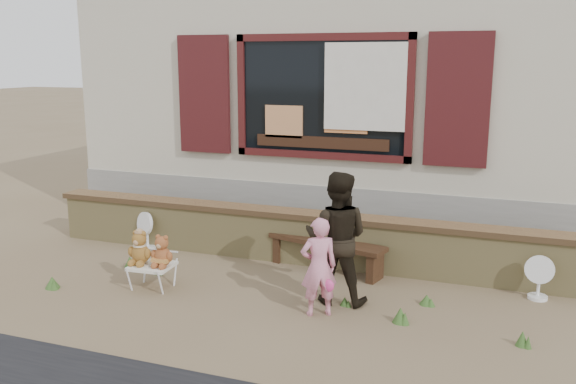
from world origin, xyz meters
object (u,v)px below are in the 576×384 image
at_px(folding_chair, 152,267).
at_px(teddy_bear_left, 140,247).
at_px(adult, 337,238).
at_px(bench, 326,248).
at_px(child, 319,267).
at_px(teddy_bear_right, 162,250).

xyz_separation_m(folding_chair, teddy_bear_left, (-0.14, -0.01, 0.22)).
bearing_deg(adult, folding_chair, 3.86).
bearing_deg(bench, folding_chair, -129.06).
bearing_deg(bench, child, -62.77).
relative_size(bench, folding_chair, 3.21).
bearing_deg(teddy_bear_right, folding_chair, 180.00).
height_order(folding_chair, child, child).
xyz_separation_m(folding_chair, adult, (2.07, 0.34, 0.46)).
distance_m(teddy_bear_left, child, 2.13).
height_order(folding_chair, teddy_bear_left, teddy_bear_left).
bearing_deg(teddy_bear_left, adult, 5.41).
xyz_separation_m(folding_chair, teddy_bear_right, (0.14, 0.01, 0.21)).
distance_m(teddy_bear_right, adult, 1.97).
height_order(child, adult, adult).
bearing_deg(teddy_bear_right, adult, 6.18).
distance_m(child, adult, 0.45).
bearing_deg(teddy_bear_right, bench, 35.51).
bearing_deg(adult, bench, -72.99).
height_order(bench, adult, adult).
relative_size(folding_chair, teddy_bear_right, 1.31).
height_order(bench, teddy_bear_left, teddy_bear_left).
bearing_deg(child, teddy_bear_right, -31.15).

